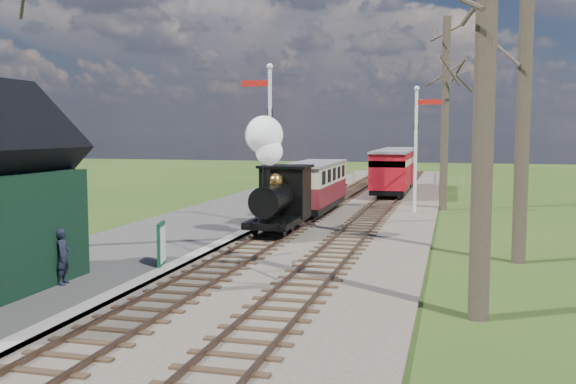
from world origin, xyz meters
name	(u,v)px	position (x,y,z in m)	size (l,w,h in m)	color
distant_hills	(408,309)	(1.40, 64.38, -16.21)	(114.40, 48.00, 22.02)	#385B23
ballast_bed	(348,211)	(1.30, 22.00, 0.05)	(8.00, 60.00, 0.10)	brown
track_near	(320,209)	(0.00, 22.00, 0.10)	(1.60, 60.00, 0.15)	brown
track_far	(376,211)	(2.60, 22.00, 0.10)	(1.60, 60.00, 0.15)	brown
platform	(180,233)	(-3.50, 14.00, 0.10)	(5.00, 44.00, 0.20)	#474442
coping_strip	(241,235)	(-1.20, 14.00, 0.10)	(0.40, 44.00, 0.21)	#B2AD9E
semaphore_near	(268,134)	(-0.77, 16.00, 3.62)	(1.22, 0.24, 6.22)	silver
semaphore_far	(418,140)	(4.37, 22.00, 3.35)	(1.22, 0.24, 5.72)	silver
bare_trees	(281,77)	(1.33, 10.10, 5.21)	(15.51, 22.39, 12.00)	#382D23
fence_line	(367,178)	(0.30, 36.00, 0.55)	(12.60, 0.08, 1.00)	slate
locomotive	(277,184)	(-0.01, 14.50, 1.88)	(1.61, 3.77, 4.03)	black
coach	(314,184)	(0.00, 20.56, 1.38)	(1.88, 6.45, 1.98)	black
red_carriage_a	(391,172)	(2.60, 28.67, 1.46)	(2.01, 4.97, 2.11)	black
red_carriage_b	(399,167)	(2.60, 34.17, 1.46)	(2.01, 4.97, 2.11)	black
sign_board	(161,244)	(-1.45, 8.28, 0.77)	(0.29, 0.77, 1.14)	#0D4025
person	(63,256)	(-2.71, 5.77, 0.86)	(0.48, 0.31, 1.31)	black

